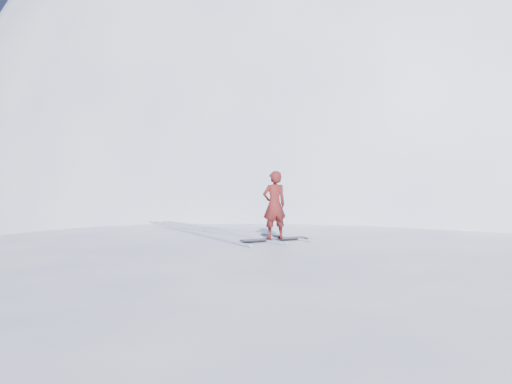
% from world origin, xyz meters
% --- Properties ---
extents(ground, '(400.00, 400.00, 0.00)m').
position_xyz_m(ground, '(0.00, 0.00, 0.00)').
color(ground, white).
rests_on(ground, ground).
extents(near_ridge, '(36.00, 28.00, 4.80)m').
position_xyz_m(near_ridge, '(1.00, 3.00, 0.00)').
color(near_ridge, white).
rests_on(near_ridge, ground).
extents(summit_peak, '(60.00, 56.00, 56.00)m').
position_xyz_m(summit_peak, '(22.00, 26.00, 0.00)').
color(summit_peak, white).
rests_on(summit_peak, ground).
extents(peak_shoulder, '(28.00, 24.00, 18.00)m').
position_xyz_m(peak_shoulder, '(10.00, 20.00, 0.00)').
color(peak_shoulder, white).
rests_on(peak_shoulder, ground).
extents(wind_bumps, '(16.00, 14.40, 1.00)m').
position_xyz_m(wind_bumps, '(-0.56, 2.12, 0.00)').
color(wind_bumps, white).
rests_on(wind_bumps, ground).
extents(snowboard, '(1.68, 0.41, 0.03)m').
position_xyz_m(snowboard, '(0.49, 1.82, 2.41)').
color(snowboard, black).
rests_on(snowboard, near_ridge).
extents(snowboarder, '(0.61, 0.42, 1.62)m').
position_xyz_m(snowboarder, '(0.49, 1.82, 3.24)').
color(snowboarder, maroon).
rests_on(snowboarder, snowboard).
extents(board_tracks, '(2.34, 5.97, 0.04)m').
position_xyz_m(board_tracks, '(-0.21, 4.12, 2.42)').
color(board_tracks, silver).
rests_on(board_tracks, ground).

